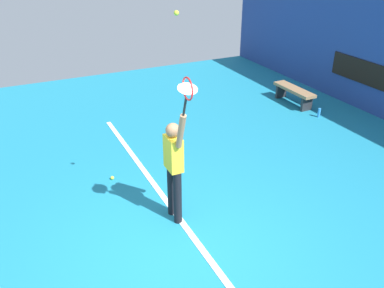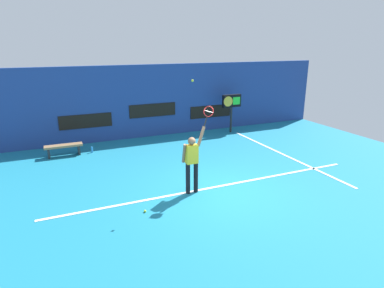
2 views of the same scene
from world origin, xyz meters
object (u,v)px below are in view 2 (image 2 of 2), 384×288
object	(u,v)px
tennis_ball	(192,81)
scoreboard_clock	(232,103)
tennis_racket	(208,113)
tennis_player	(192,160)
court_bench	(64,148)
water_bottle	(92,150)
spare_ball	(145,211)

from	to	relation	value
tennis_ball	scoreboard_clock	world-z (taller)	tennis_ball
tennis_racket	tennis_player	bearing A→B (deg)	179.51
tennis_racket	court_bench	world-z (taller)	tennis_racket
tennis_ball	scoreboard_clock	xyz separation A→B (m)	(4.43, 5.45, -1.79)
tennis_racket	court_bench	bearing A→B (deg)	126.97
court_bench	tennis_racket	bearing A→B (deg)	-53.03
tennis_racket	scoreboard_clock	size ratio (longest dim) A/B	0.34
tennis_player	tennis_racket	distance (m)	1.43
tennis_ball	tennis_player	bearing A→B (deg)	-124.83
water_bottle	tennis_ball	bearing A→B (deg)	-65.38
spare_ball	court_bench	bearing A→B (deg)	106.56
tennis_ball	water_bottle	size ratio (longest dim) A/B	0.28
tennis_ball	scoreboard_clock	distance (m)	7.25
court_bench	spare_ball	distance (m)	5.84
water_bottle	spare_ball	distance (m)	5.62
tennis_player	spare_ball	bearing A→B (deg)	-159.15
tennis_player	scoreboard_clock	bearing A→B (deg)	50.92
tennis_racket	scoreboard_clock	world-z (taller)	tennis_racket
scoreboard_clock	water_bottle	bearing A→B (deg)	-175.47
scoreboard_clock	tennis_ball	bearing A→B (deg)	-129.13
scoreboard_clock	tennis_racket	bearing A→B (deg)	-125.80
tennis_ball	court_bench	size ratio (longest dim) A/B	0.05
tennis_player	tennis_ball	size ratio (longest dim) A/B	29.05
tennis_racket	water_bottle	xyz separation A→B (m)	(-2.71, 4.99, -2.23)
tennis_player	tennis_racket	size ratio (longest dim) A/B	3.15
court_bench	spare_ball	world-z (taller)	court_bench
water_bottle	tennis_racket	bearing A→B (deg)	-61.48
tennis_ball	tennis_racket	bearing A→B (deg)	-8.44
water_bottle	spare_ball	world-z (taller)	water_bottle
court_bench	water_bottle	distance (m)	1.07
tennis_racket	tennis_ball	size ratio (longest dim) A/B	9.21
court_bench	water_bottle	bearing A→B (deg)	0.00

